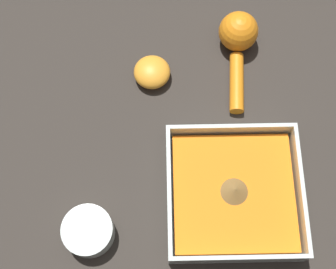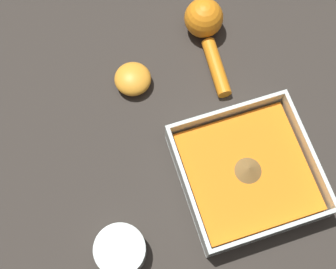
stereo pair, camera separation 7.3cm
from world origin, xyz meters
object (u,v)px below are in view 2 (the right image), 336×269
spice_bowl (121,250)px  lemon_squeezer (206,26)px  square_dish (247,173)px  lemon_half (133,79)px

spice_bowl → lemon_squeezer: size_ratio=0.44×
square_dish → spice_bowl: bearing=-76.3°
spice_bowl → lemon_half: (-0.26, 0.09, -0.00)m
spice_bowl → lemon_squeezer: lemon_squeezer is taller
spice_bowl → square_dish: bearing=103.7°
lemon_squeezer → lemon_half: bearing=113.5°
lemon_squeezer → square_dish: bearing=178.6°
lemon_half → lemon_squeezer: bearing=109.6°
square_dish → lemon_squeezer: size_ratio=1.17×
square_dish → lemon_squeezer: lemon_squeezer is taller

